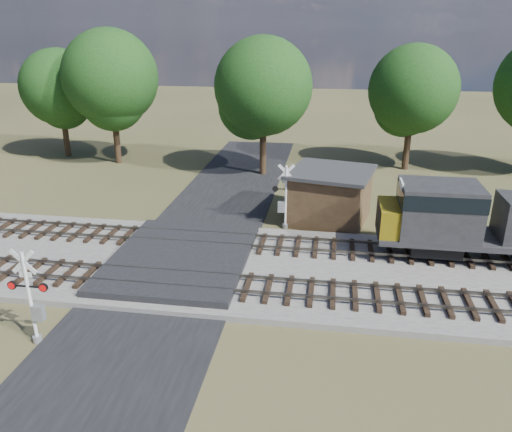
# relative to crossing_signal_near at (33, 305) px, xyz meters

# --- Properties ---
(ground) EXTENTS (160.00, 160.00, 0.00)m
(ground) POSITION_rel_crossing_signal_near_xyz_m (3.58, 7.06, -1.71)
(ground) COLOR #414424
(ground) RESTS_ON ground
(ballast_bed) EXTENTS (140.00, 10.00, 0.30)m
(ballast_bed) POSITION_rel_crossing_signal_near_xyz_m (13.58, 7.56, -1.56)
(ballast_bed) COLOR gray
(ballast_bed) RESTS_ON ground
(road) EXTENTS (7.00, 60.00, 0.08)m
(road) POSITION_rel_crossing_signal_near_xyz_m (3.58, 7.06, -1.67)
(road) COLOR black
(road) RESTS_ON ground
(crossing_panel) EXTENTS (7.00, 9.00, 0.62)m
(crossing_panel) POSITION_rel_crossing_signal_near_xyz_m (3.58, 7.56, -1.39)
(crossing_panel) COLOR #262628
(crossing_panel) RESTS_ON ground
(track_near) EXTENTS (140.00, 2.60, 0.33)m
(track_near) POSITION_rel_crossing_signal_near_xyz_m (6.70, 5.06, -1.29)
(track_near) COLOR black
(track_near) RESTS_ON ballast_bed
(track_far) EXTENTS (140.00, 2.60, 0.33)m
(track_far) POSITION_rel_crossing_signal_near_xyz_m (6.70, 10.06, -1.29)
(track_far) COLOR black
(track_far) RESTS_ON ballast_bed
(crossing_signal_near) EXTENTS (1.65, 0.36, 4.10)m
(crossing_signal_near) POSITION_rel_crossing_signal_near_xyz_m (0.00, 0.00, 0.00)
(crossing_signal_near) COLOR silver
(crossing_signal_near) RESTS_ON ground
(crossing_signal_far) EXTENTS (1.67, 0.36, 4.14)m
(crossing_signal_far) POSITION_rel_crossing_signal_near_xyz_m (8.45, 13.50, 0.02)
(crossing_signal_far) COLOR silver
(crossing_signal_far) RESTS_ON ground
(equipment_shed) EXTENTS (5.95, 5.95, 3.40)m
(equipment_shed) POSITION_rel_crossing_signal_near_xyz_m (11.21, 15.23, 0.01)
(equipment_shed) COLOR #412D1B
(equipment_shed) RESTS_ON ground
(treeline) EXTENTS (82.56, 11.28, 11.78)m
(treeline) POSITION_rel_crossing_signal_near_xyz_m (10.59, 27.35, 5.42)
(treeline) COLOR black
(treeline) RESTS_ON ground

